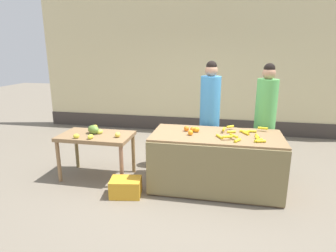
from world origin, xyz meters
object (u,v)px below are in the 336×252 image
vendor_woman_blue_shirt (210,116)px  vendor_woman_green_shirt (265,120)px  produce_sack (156,151)px  produce_crate (126,187)px

vendor_woman_blue_shirt → vendor_woman_green_shirt: vendor_woman_blue_shirt is taller
vendor_woman_green_shirt → produce_sack: vendor_woman_green_shirt is taller
produce_crate → produce_sack: (0.16, 1.21, 0.14)m
vendor_woman_blue_shirt → produce_sack: (-0.96, -0.03, -0.69)m
produce_crate → produce_sack: size_ratio=0.80×
vendor_woman_blue_shirt → produce_sack: vendor_woman_blue_shirt is taller
vendor_woman_blue_shirt → produce_sack: size_ratio=3.46×
vendor_woman_blue_shirt → vendor_woman_green_shirt: 0.91m
vendor_woman_green_shirt → produce_sack: (-1.87, -0.01, -0.67)m
produce_crate → vendor_woman_blue_shirt: bearing=48.1°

